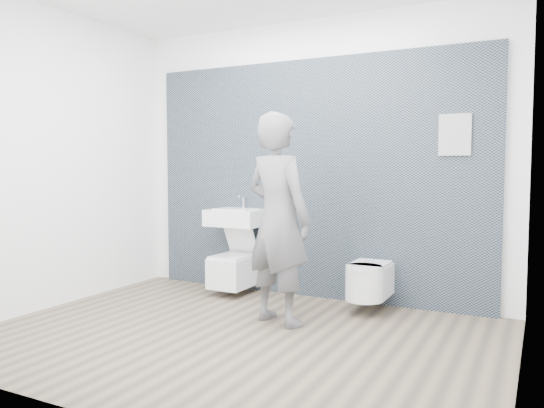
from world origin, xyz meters
The scene contains 8 objects.
ground centered at (0.00, 0.00, 0.00)m, with size 4.00×4.00×0.00m, color brown.
room_shell centered at (0.00, 0.00, 1.74)m, with size 4.00×4.00×4.00m.
tile_wall centered at (0.00, 1.47, 0.00)m, with size 3.60×0.06×2.40m, color black.
washbasin centered at (-0.74, 1.23, 0.80)m, with size 0.57×0.43×0.43m.
toilet_square centered at (-0.74, 1.18, 0.26)m, with size 0.36×0.53×0.68m.
toilet_rounded centered at (0.70, 1.15, 0.29)m, with size 0.34×0.58×0.32m.
info_placard centered at (1.39, 1.43, 0.00)m, with size 0.27×0.03×0.37m, color white.
visitor centered at (0.13, 0.46, 0.89)m, with size 0.65×0.42×1.77m, color slate.
Camera 1 is at (2.10, -3.50, 1.32)m, focal length 35.00 mm.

